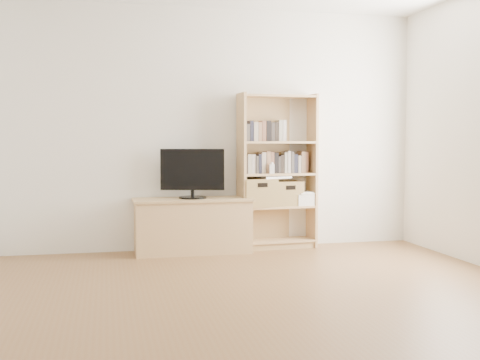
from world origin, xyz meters
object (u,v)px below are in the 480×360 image
object	(u,v)px
television	(192,173)
basket_left	(258,192)
baby_monitor	(272,169)
basket_right	(286,193)
bookshelf	(277,171)
tv_stand	(193,227)
laptop	(274,177)

from	to	relation	value
television	basket_left	bearing A→B (deg)	18.07
television	baby_monitor	size ratio (longest dim) A/B	6.63
basket_left	basket_right	xyz separation A→B (m)	(0.33, 0.02, -0.02)
bookshelf	basket_left	bearing A→B (deg)	-178.81
tv_stand	basket_right	xyz separation A→B (m)	(1.04, 0.08, 0.33)
basket_left	basket_right	world-z (taller)	basket_left
baby_monitor	laptop	world-z (taller)	baby_monitor
tv_stand	bookshelf	xyz separation A→B (m)	(0.94, 0.07, 0.57)
bookshelf	basket_right	world-z (taller)	bookshelf
laptop	basket_left	bearing A→B (deg)	169.18
tv_stand	laptop	distance (m)	1.04
tv_stand	basket_right	distance (m)	1.10
tv_stand	bookshelf	size ratio (longest dim) A/B	0.71
bookshelf	basket_left	size ratio (longest dim) A/B	4.62
television	laptop	size ratio (longest dim) A/B	2.09
bookshelf	basket_right	size ratio (longest dim) A/B	5.24
television	laptop	distance (m)	0.91
television	baby_monitor	world-z (taller)	television
bookshelf	laptop	xyz separation A→B (m)	(-0.04, -0.01, -0.06)
basket_left	laptop	bearing A→B (deg)	-3.27
tv_stand	laptop	size ratio (longest dim) A/B	3.76
baby_monitor	basket_right	distance (m)	0.35
basket_left	basket_right	size ratio (longest dim) A/B	1.13
bookshelf	baby_monitor	world-z (taller)	bookshelf
bookshelf	television	xyz separation A→B (m)	(-0.94, -0.07, -0.01)
tv_stand	basket_left	bearing A→B (deg)	4.21
tv_stand	bookshelf	world-z (taller)	bookshelf
tv_stand	baby_monitor	distance (m)	1.04
baby_monitor	tv_stand	bearing A→B (deg)	-175.22
television	basket_right	distance (m)	1.07
bookshelf	basket_left	distance (m)	0.32
tv_stand	baby_monitor	size ratio (longest dim) A/B	11.92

